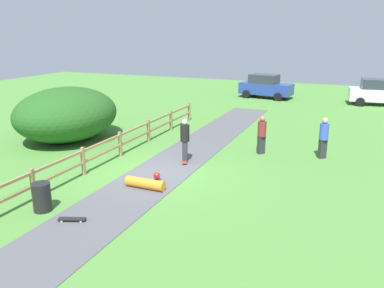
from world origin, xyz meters
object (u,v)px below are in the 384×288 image
at_px(skater_fallen, 146,183).
at_px(parked_car_blue, 265,86).
at_px(trash_bin, 42,197).
at_px(skater_riding, 185,138).
at_px(bush_large, 67,114).
at_px(skateboard_loose, 72,219).
at_px(bystander_maroon, 262,133).
at_px(parked_car_white, 379,92).
at_px(bystander_blue, 324,136).

relative_size(skater_fallen, parked_car_blue, 0.33).
bearing_deg(trash_bin, skater_fallen, 53.75).
bearing_deg(skater_riding, bush_large, 171.80).
xyz_separation_m(skateboard_loose, parked_car_blue, (0.32, 23.84, 0.87)).
relative_size(bush_large, bystander_maroon, 3.21).
height_order(skateboard_loose, parked_car_blue, parked_car_blue).
bearing_deg(skater_fallen, parked_car_blue, 91.18).
bearing_deg(parked_car_blue, skater_riding, -88.20).
distance_m(trash_bin, parked_car_white, 25.65).
bearing_deg(skateboard_loose, bystander_maroon, 67.70).
height_order(skater_fallen, parked_car_white, parked_car_white).
height_order(trash_bin, bystander_blue, bystander_blue).
height_order(bush_large, skater_riding, bush_large).
distance_m(skater_riding, bystander_blue, 5.98).
distance_m(bystander_blue, bystander_maroon, 2.63).
relative_size(bush_large, bystander_blue, 3.09).
distance_m(bush_large, parked_car_white, 22.30).
bearing_deg(skateboard_loose, skater_riding, 81.85).
relative_size(bush_large, trash_bin, 6.18).
xyz_separation_m(bush_large, skater_riding, (6.90, -1.00, -0.27)).
distance_m(bystander_maroon, parked_car_blue, 15.55).
relative_size(bystander_maroon, parked_car_blue, 0.39).
xyz_separation_m(skater_riding, bystander_maroon, (2.66, 2.47, -0.10)).
xyz_separation_m(bush_large, bystander_blue, (12.16, 1.85, -0.34)).
relative_size(skater_fallen, bystander_blue, 0.81).
distance_m(skateboard_loose, bystander_blue, 10.93).
height_order(skater_fallen, skateboard_loose, skater_fallen).
distance_m(bush_large, skater_fallen, 7.99).
bearing_deg(trash_bin, skateboard_loose, -10.90).
xyz_separation_m(bush_large, parked_car_white, (14.80, 16.68, -0.37)).
bearing_deg(parked_car_blue, skater_fallen, -88.82).
bearing_deg(bush_large, skateboard_loose, -49.89).
xyz_separation_m(trash_bin, parked_car_white, (10.09, 23.57, 0.51)).
height_order(bush_large, parked_car_blue, bush_large).
bearing_deg(skateboard_loose, parked_car_white, 69.77).
height_order(bush_large, bystander_maroon, bush_large).
height_order(skater_riding, skater_fallen, skater_riding).
relative_size(skater_riding, parked_car_blue, 0.42).
relative_size(skater_fallen, bystander_maroon, 0.84).
relative_size(bush_large, skater_fallen, 3.81).
height_order(bystander_maroon, parked_car_white, parked_car_white).
xyz_separation_m(trash_bin, bystander_maroon, (4.85, 8.37, 0.50)).
distance_m(skateboard_loose, bystander_maroon, 9.36).
distance_m(skater_fallen, skateboard_loose, 3.15).
bearing_deg(skater_fallen, skater_riding, 87.59).
xyz_separation_m(skateboard_loose, bystander_blue, (6.14, 9.00, 0.91)).
relative_size(trash_bin, bystander_maroon, 0.52).
height_order(bush_large, parked_car_white, bush_large).
distance_m(bush_large, bystander_maroon, 9.68).
bearing_deg(bystander_blue, bystander_maroon, -171.74).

